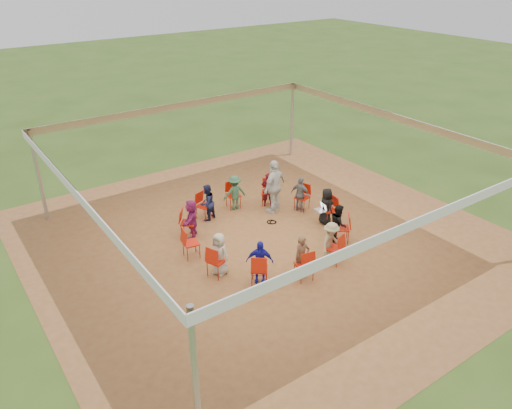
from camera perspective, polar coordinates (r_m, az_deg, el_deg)
ground at (r=15.01m, az=0.94°, el=-3.92°), size 80.00×80.00×0.00m
dirt_patch at (r=15.01m, az=0.94°, el=-3.90°), size 13.00×13.00×0.00m
tent at (r=13.95m, az=1.01°, el=4.47°), size 10.33×10.33×3.00m
chair_0 at (r=15.84m, az=8.36°, el=-0.62°), size 0.50×0.48×0.90m
chair_1 at (r=16.54m, az=5.29°, el=0.81°), size 0.56×0.55×0.90m
chair_2 at (r=16.82m, az=1.38°, el=1.39°), size 0.60×0.61×0.90m
chair_3 at (r=16.63m, az=-2.61°, el=1.05°), size 0.48×0.50×0.90m
chair_4 at (r=16.00m, az=-5.92°, el=-0.16°), size 0.55×0.56×0.90m
chair_5 at (r=15.06m, az=-7.78°, el=-2.10°), size 0.61×0.60×0.90m
chair_6 at (r=14.04m, az=-7.43°, el=-4.41°), size 0.50×0.48×0.90m
chair_7 at (r=13.21m, az=-4.52°, el=-6.45°), size 0.56×0.55×0.90m
chair_8 at (r=12.85m, az=0.39°, el=-7.42°), size 0.60×0.61×0.90m
chair_9 at (r=13.09m, az=5.51°, el=-6.83°), size 0.48×0.50×0.90m
chair_10 at (r=13.85m, az=8.93°, el=-4.99°), size 0.55×0.56×0.90m
chair_11 at (r=14.86m, az=9.80°, el=-2.69°), size 0.61×0.60×0.90m
person_seated_0 at (r=15.70m, az=8.03°, el=-0.20°), size 0.42×0.63×1.20m
person_seated_1 at (r=16.37m, az=5.11°, el=1.15°), size 0.59×0.79×1.20m
person_seated_2 at (r=16.64m, az=1.37°, el=1.70°), size 0.52×0.50×1.20m
person_seated_3 at (r=16.46m, az=-2.46°, el=1.38°), size 0.83×0.50×1.20m
person_seated_4 at (r=15.86m, az=-5.62°, el=0.23°), size 0.66×0.52×1.20m
person_seated_5 at (r=14.97m, az=-7.36°, el=-1.60°), size 1.02×1.13×1.20m
person_seated_6 at (r=13.20m, az=-4.22°, el=-5.65°), size 0.52×0.67×1.20m
person_seated_7 at (r=12.86m, az=0.42°, el=-6.55°), size 0.77×0.72×1.20m
person_seated_8 at (r=13.09m, az=5.27°, el=-6.00°), size 0.48×0.35×1.20m
person_seated_9 at (r=13.81m, az=8.53°, el=-4.30°), size 0.86×0.64×1.20m
person_seated_10 at (r=14.78m, az=9.39°, el=-2.15°), size 0.63×0.66×1.20m
standing_person at (r=16.15m, az=2.13°, el=2.07°), size 1.18×0.85×1.82m
cable_coil at (r=15.88m, az=1.84°, el=-2.01°), size 0.36×0.36×0.03m
laptop at (r=15.64m, az=7.54°, el=-0.41°), size 0.33×0.39×0.24m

